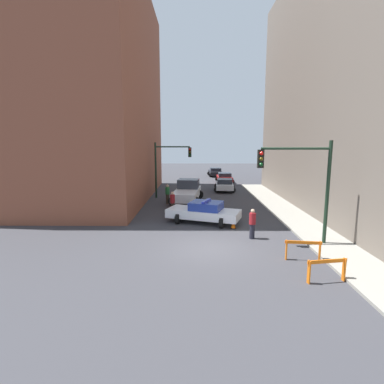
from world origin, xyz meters
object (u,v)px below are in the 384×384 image
Objects in this scene: parked_car_far at (215,172)px; pedestrian_crossing at (173,202)px; parked_car_mid at (225,178)px; parked_car_near at (225,185)px; traffic_cone at (233,223)px; barrier_mid at (303,247)px; police_car at (204,212)px; white_truck at (187,191)px; traffic_light_far at (167,162)px; traffic_light_near at (305,177)px; barrier_front at (327,267)px; pedestrian_sidewalk at (252,223)px; pedestrian_corner at (167,194)px.

parked_car_far is 2.64× the size of pedestrian_crossing.
parked_car_near is at bearing -95.08° from parked_car_mid.
pedestrian_crossing is at bearing 136.86° from traffic_cone.
parked_car_near reaches higher than barrier_mid.
parked_car_far is (2.58, 27.11, -0.05)m from police_car.
white_truck is at bearing 29.90° from police_car.
parked_car_near is 6.75× the size of traffic_cone.
parked_car_far is 2.74× the size of barrier_mid.
traffic_light_far is at bearing -110.22° from parked_car_far.
barrier_front is at bearing -96.90° from traffic_light_near.
pedestrian_sidewalk is at bearing -91.41° from parked_car_mid.
pedestrian_sidewalk is at bearing -64.86° from traffic_light_far.
traffic_light_far is 3.26× the size of barrier_mid.
parked_car_far is at bearing 72.50° from traffic_light_far.
police_car is 4.15m from pedestrian_sidewalk.
pedestrian_corner reaches higher than parked_car_far.
traffic_cone is at bearing 24.71° from pedestrian_corner.
traffic_light_far reaches higher than barrier_mid.
barrier_mid is (6.46, -8.73, -0.24)m from pedestrian_crossing.
traffic_light_far is at bearing -139.40° from parked_car_near.
white_truck is 7.18m from parked_car_near.
traffic_light_near is 3.68m from pedestrian_sidewalk.
pedestrian_corner is at bearing -114.37° from parked_car_mid.
barrier_mid is 5.57m from traffic_cone.
pedestrian_crossing and pedestrian_sidewalk have the same top height.
traffic_light_near reaches higher than traffic_cone.
traffic_light_near is at bearing -78.15° from parked_car_near.
parked_car_far is (5.76, 18.25, -2.72)m from traffic_light_far.
police_car is at bearing 142.49° from traffic_cone.
parked_car_mid is at bearing 89.06° from parked_car_near.
parked_car_near is 2.67× the size of pedestrian_corner.
police_car is at bearing -99.03° from parked_car_mid.
pedestrian_sidewalk is (5.48, -9.42, 0.00)m from pedestrian_corner.
pedestrian_crossing is 7.43m from pedestrian_sidewalk.
barrier_mid is at bearing -126.62° from police_car.
parked_car_mid is 25.93m from barrier_mid.
police_car is 7.70× the size of traffic_cone.
traffic_cone is (-2.47, 4.99, -0.30)m from barrier_mid.
parked_car_far is 6.68× the size of traffic_cone.
barrier_front is (7.53, -17.31, -2.78)m from traffic_light_far.
traffic_light_near is at bearing 83.10° from barrier_front.
pedestrian_crossing is 10.86m from barrier_mid.
traffic_light_far is 1.17× the size of parked_car_near.
pedestrian_corner is at bearing 126.80° from traffic_light_near.
pedestrian_sidewalk reaches higher than parked_car_mid.
traffic_light_far is (-8.03, 13.17, -0.13)m from traffic_light_near.
traffic_light_near is 24.11m from parked_car_mid.
pedestrian_corner is (-5.59, -6.96, 0.19)m from parked_car_near.
parked_car_far reaches higher than barrier_mid.
pedestrian_corner is at bearing -144.29° from white_truck.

